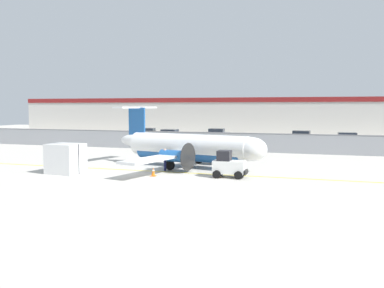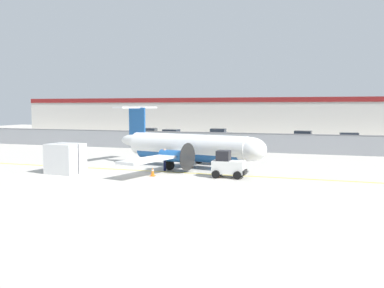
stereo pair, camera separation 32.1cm
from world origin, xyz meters
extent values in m
plane|color=#BCB7AD|center=(0.00, 0.00, 0.00)|extent=(140.00, 140.00, 0.00)
cube|color=yellow|center=(0.00, 2.00, 0.00)|extent=(84.00, 0.20, 0.01)
cube|color=gray|center=(0.00, 18.00, 1.00)|extent=(98.00, 0.04, 2.00)
cylinder|color=slate|center=(0.00, 18.00, 2.05)|extent=(98.00, 0.10, 0.10)
cube|color=#38383A|center=(0.00, 29.50, 0.06)|extent=(98.00, 17.00, 0.12)
cube|color=beige|center=(0.00, 48.00, 3.25)|extent=(91.00, 8.00, 6.50)
cube|color=maroon|center=(0.00, 44.00, 6.10)|extent=(91.00, 0.20, 0.80)
cylinder|color=white|center=(1.42, 5.09, 1.75)|extent=(10.76, 4.30, 1.90)
ellipsoid|color=white|center=(6.84, 3.81, 1.75)|extent=(2.80, 2.32, 1.80)
ellipsoid|color=white|center=(-4.01, 6.38, 1.95)|extent=(3.15, 1.71, 1.05)
cylinder|color=#1E5193|center=(1.42, 5.09, 1.23)|extent=(9.60, 3.64, 1.48)
cube|color=white|center=(1.51, 5.07, 1.18)|extent=(5.25, 15.94, 0.18)
cylinder|color=#1E5193|center=(2.31, 7.55, 1.18)|extent=(2.35, 1.38, 0.90)
cone|color=black|center=(3.43, 7.29, 1.18)|extent=(0.54, 0.53, 0.44)
cylinder|color=#262626|center=(3.57, 7.25, 1.18)|extent=(0.52, 2.05, 2.10)
cylinder|color=#1E5193|center=(1.11, 2.49, 1.18)|extent=(2.35, 1.38, 0.90)
cone|color=black|center=(2.23, 2.23, 1.18)|extent=(0.54, 0.53, 0.44)
cylinder|color=#262626|center=(2.37, 2.19, 1.18)|extent=(0.52, 2.05, 2.10)
cube|color=#1E5193|center=(-3.74, 6.32, 3.30)|extent=(1.70, 0.57, 3.10)
cube|color=white|center=(-3.87, 6.35, 4.85)|extent=(2.18, 4.92, 0.14)
cylinder|color=#59595B|center=(5.05, 4.23, 0.79)|extent=(0.17, 0.17, 0.97)
cylinder|color=black|center=(5.05, 4.23, 0.30)|extent=(0.63, 0.35, 0.60)
cylinder|color=#59595B|center=(1.63, 7.31, 0.83)|extent=(0.17, 0.17, 0.90)
cylinder|color=black|center=(1.63, 7.31, 0.38)|extent=(0.79, 0.39, 0.76)
cylinder|color=#59595B|center=(0.61, 3.01, 0.83)|extent=(0.17, 0.17, 0.90)
cylinder|color=black|center=(0.61, 3.01, 0.38)|extent=(0.79, 0.39, 0.76)
cube|color=silver|center=(5.80, 0.95, 0.73)|extent=(2.22, 1.15, 0.90)
cube|color=black|center=(5.45, 0.94, 1.53)|extent=(0.92, 1.02, 0.70)
cube|color=black|center=(6.95, 0.98, 0.43)|extent=(0.19, 1.10, 0.30)
cylinder|color=black|center=(6.54, 1.57, 0.28)|extent=(0.56, 0.19, 0.56)
cylinder|color=black|center=(6.57, 0.37, 0.28)|extent=(0.56, 0.19, 0.56)
cylinder|color=black|center=(5.04, 1.53, 0.28)|extent=(0.56, 0.19, 0.56)
cylinder|color=black|center=(5.07, 0.33, 0.28)|extent=(0.56, 0.19, 0.56)
cylinder|color=#191E4C|center=(0.37, 2.66, 0.42)|extent=(0.19, 0.19, 0.85)
cylinder|color=#191E4C|center=(0.40, 2.46, 0.42)|extent=(0.19, 0.19, 0.85)
cylinder|color=orange|center=(0.38, 2.56, 1.15)|extent=(0.39, 0.39, 0.60)
cylinder|color=orange|center=(0.34, 2.78, 1.18)|extent=(0.12, 0.12, 0.55)
cylinder|color=orange|center=(0.42, 2.35, 1.18)|extent=(0.12, 0.12, 0.55)
sphere|color=tan|center=(0.38, 2.56, 1.59)|extent=(0.22, 0.22, 0.22)
cube|color=silver|center=(-6.09, -0.99, 1.10)|extent=(2.60, 2.25, 2.20)
cube|color=#333338|center=(-6.09, -0.99, 1.10)|extent=(2.43, 0.35, 2.20)
cube|color=orange|center=(0.56, -0.16, 0.02)|extent=(0.36, 0.36, 0.04)
cone|color=orange|center=(0.56, -0.16, 0.34)|extent=(0.28, 0.28, 0.60)
cylinder|color=white|center=(0.56, -0.16, 0.42)|extent=(0.17, 0.17, 0.08)
cube|color=orange|center=(1.70, 4.80, 0.02)|extent=(0.36, 0.36, 0.04)
cone|color=orange|center=(1.70, 4.80, 0.34)|extent=(0.28, 0.28, 0.60)
cylinder|color=white|center=(1.70, 4.80, 0.42)|extent=(0.17, 0.17, 0.08)
cube|color=orange|center=(4.99, 0.83, 0.02)|extent=(0.36, 0.36, 0.04)
cone|color=orange|center=(4.99, 0.83, 0.34)|extent=(0.28, 0.28, 0.60)
cylinder|color=white|center=(4.99, 0.83, 0.42)|extent=(0.17, 0.17, 0.08)
cube|color=#B28C19|center=(-14.12, 31.50, 0.74)|extent=(4.35, 2.10, 0.80)
cube|color=#262D38|center=(-13.97, 31.52, 1.42)|extent=(2.34, 1.77, 0.56)
cylinder|color=black|center=(-15.42, 30.47, 0.42)|extent=(0.62, 0.26, 0.60)
cylinder|color=black|center=(-15.60, 32.26, 0.42)|extent=(0.62, 0.26, 0.60)
cylinder|color=black|center=(-12.63, 30.74, 0.42)|extent=(0.62, 0.26, 0.60)
cylinder|color=black|center=(-12.81, 32.53, 0.42)|extent=(0.62, 0.26, 0.60)
cube|color=slate|center=(-9.30, 29.19, 0.74)|extent=(4.29, 1.94, 0.80)
cube|color=#262D38|center=(-9.45, 29.19, 1.42)|extent=(2.29, 1.69, 0.56)
cylinder|color=black|center=(-7.85, 30.00, 0.42)|extent=(0.61, 0.23, 0.60)
cylinder|color=black|center=(-7.96, 28.21, 0.42)|extent=(0.61, 0.23, 0.60)
cylinder|color=black|center=(-10.65, 30.17, 0.42)|extent=(0.61, 0.23, 0.60)
cylinder|color=black|center=(-10.75, 28.37, 0.42)|extent=(0.61, 0.23, 0.60)
cube|color=slate|center=(-3.77, 33.37, 0.74)|extent=(4.27, 1.87, 0.80)
cube|color=#262D38|center=(-3.62, 33.38, 1.42)|extent=(2.26, 1.65, 0.56)
cylinder|color=black|center=(-5.13, 32.42, 0.42)|extent=(0.61, 0.22, 0.60)
cylinder|color=black|center=(-5.21, 34.22, 0.42)|extent=(0.61, 0.22, 0.60)
cylinder|color=black|center=(-2.33, 32.53, 0.42)|extent=(0.61, 0.22, 0.60)
cylinder|color=black|center=(-2.41, 34.33, 0.42)|extent=(0.61, 0.22, 0.60)
cube|color=#19662D|center=(3.01, 23.82, 0.74)|extent=(4.28, 1.90, 0.80)
cube|color=#262D38|center=(2.86, 23.82, 1.42)|extent=(2.27, 1.67, 0.56)
cylinder|color=black|center=(4.45, 24.65, 0.42)|extent=(0.61, 0.23, 0.60)
cylinder|color=black|center=(4.36, 22.85, 0.42)|extent=(0.61, 0.23, 0.60)
cylinder|color=black|center=(1.65, 24.78, 0.42)|extent=(0.61, 0.23, 0.60)
cylinder|color=black|center=(1.56, 22.99, 0.42)|extent=(0.61, 0.23, 0.60)
cube|color=black|center=(8.86, 31.51, 0.74)|extent=(4.32, 2.02, 0.80)
cube|color=#262D38|center=(8.71, 31.52, 1.42)|extent=(2.31, 1.73, 0.56)
cylinder|color=black|center=(10.33, 32.29, 0.42)|extent=(0.61, 0.25, 0.60)
cylinder|color=black|center=(10.19, 30.50, 0.42)|extent=(0.61, 0.25, 0.60)
cylinder|color=black|center=(7.54, 32.51, 0.42)|extent=(0.61, 0.25, 0.60)
cylinder|color=black|center=(7.39, 30.72, 0.42)|extent=(0.61, 0.25, 0.60)
cube|color=silver|center=(14.31, 29.04, 0.74)|extent=(4.29, 1.94, 0.80)
cube|color=#262D38|center=(14.46, 29.05, 1.42)|extent=(2.29, 1.69, 0.56)
cylinder|color=black|center=(12.96, 28.06, 0.42)|extent=(0.61, 0.23, 0.60)
cylinder|color=black|center=(12.85, 29.86, 0.42)|extent=(0.61, 0.23, 0.60)
cylinder|color=black|center=(15.76, 28.22, 0.42)|extent=(0.61, 0.23, 0.60)
cylinder|color=black|center=(15.65, 30.02, 0.42)|extent=(0.61, 0.23, 0.60)
camera|label=1|loc=(12.43, -27.83, 4.91)|focal=40.00mm
camera|label=2|loc=(12.73, -27.73, 4.91)|focal=40.00mm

